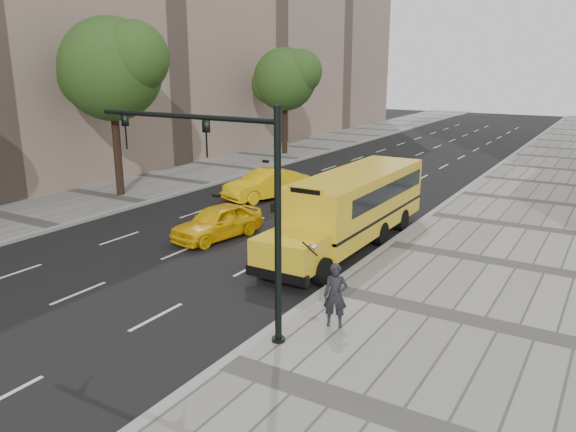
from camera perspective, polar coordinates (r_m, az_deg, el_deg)
The scene contains 12 objects.
ground at distance 26.39m, azimuth -2.00°, elevation -1.01°, with size 140.00×140.00×0.00m, color black.
sidewalk_museum at distance 22.48m, azimuth 24.66°, elevation -5.15°, with size 12.00×140.00×0.15m, color gray.
sidewalk_far at distance 33.50m, azimuth -17.97°, elevation 1.88°, with size 6.00×140.00×0.15m, color gray.
curb_museum at distance 23.76m, azimuth 10.22°, elevation -2.91°, with size 0.30×140.00×0.15m, color gray.
curb_far at distance 31.33m, azimuth -14.35°, elevation 1.27°, with size 0.30×140.00×0.15m, color gray.
tree_b at distance 32.66m, azimuth -17.44°, elevation 14.11°, with size 6.23×5.54×9.85m.
tree_c at distance 46.64m, azimuth -0.24°, elevation 13.78°, with size 5.68×5.05×8.70m.
school_bus at distance 23.58m, azimuth 6.76°, elevation 1.37°, with size 2.96×11.56×3.19m.
taxi_near at distance 24.53m, azimuth -7.18°, elevation -0.58°, with size 1.75×4.34×1.48m, color yellow.
taxi_far at distance 31.56m, azimuth -2.26°, elevation 3.23°, with size 1.74×5.00×1.65m, color yellow.
pedestrian at distance 15.95m, azimuth 4.84°, elevation -8.05°, with size 0.68×0.44×1.85m, color black.
traffic_signal at distance 14.85m, azimuth -5.65°, elevation 2.43°, with size 6.18×0.36×6.40m.
Camera 1 is at (13.91, -21.19, 7.35)m, focal length 35.00 mm.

